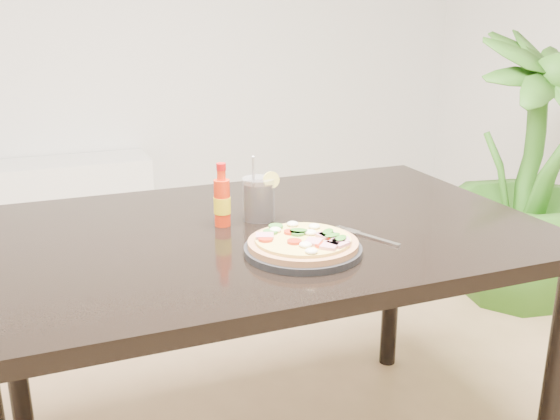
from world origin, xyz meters
name	(u,v)px	position (x,y,z in m)	size (l,w,h in m)	color
dining_table	(263,257)	(-0.17, -0.05, 0.67)	(1.40, 0.90, 0.75)	black
plate	(303,250)	(-0.14, -0.26, 0.76)	(0.27, 0.27, 0.02)	black
pizza	(304,242)	(-0.14, -0.26, 0.78)	(0.25, 0.25, 0.03)	tan
hot_sauce_bottle	(222,201)	(-0.26, 0.00, 0.81)	(0.04, 0.04, 0.16)	red
cola_cup	(259,200)	(-0.15, 0.01, 0.80)	(0.09, 0.08, 0.17)	black
fork	(365,235)	(0.04, -0.21, 0.75)	(0.09, 0.18, 0.00)	silver
houseplant	(529,172)	(1.34, 0.63, 0.60)	(0.67, 0.67, 1.20)	#33711E
plant_pot	(516,274)	(1.34, 0.63, 0.11)	(0.28, 0.28, 0.22)	brown
media_console	(20,209)	(-0.80, 2.07, 0.25)	(1.40, 0.34, 0.50)	white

